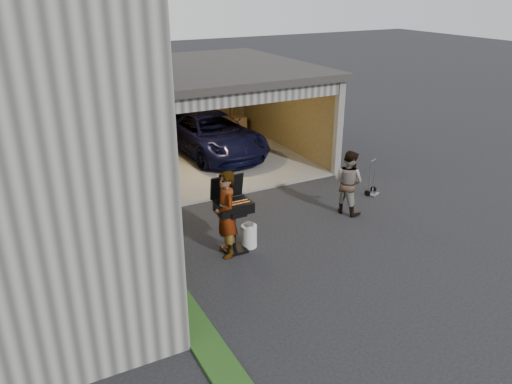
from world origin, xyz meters
TOP-DOWN VIEW (x-y plane):
  - ground at (0.00, 0.00)m, footprint 80.00×80.00m
  - groundcover_strip at (-2.25, -1.00)m, footprint 0.50×8.00m
  - garage at (0.76, 6.79)m, footprint 6.80×6.30m
  - minivan at (1.48, 6.90)m, footprint 2.43×4.71m
  - woman at (-0.80, 0.85)m, footprint 0.51×0.71m
  - man at (2.60, 1.35)m, footprint 0.82×0.92m
  - bbq_grill at (-0.60, 0.96)m, footprint 0.71×0.62m
  - propane_tank at (-0.25, 0.93)m, footprint 0.39×0.39m
  - plywood_panel at (-2.34, 0.46)m, footprint 0.24×0.85m
  - hand_truck at (3.87, 1.91)m, footprint 0.44×0.40m

SIDE VIEW (x-z plane):
  - ground at x=0.00m, z-range 0.00..0.00m
  - groundcover_strip at x=-2.25m, z-range 0.00..0.06m
  - hand_truck at x=3.87m, z-range -0.29..0.66m
  - propane_tank at x=-0.25m, z-range 0.00..0.49m
  - plywood_panel at x=-2.34m, z-range 0.00..0.93m
  - minivan at x=1.48m, z-range 0.00..1.27m
  - man at x=2.60m, z-range 0.00..1.56m
  - woman at x=-0.80m, z-range 0.00..1.80m
  - bbq_grill at x=-0.60m, z-range 0.15..1.72m
  - garage at x=0.76m, z-range 0.42..3.32m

